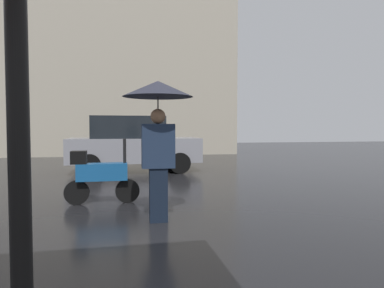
# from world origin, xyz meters

# --- Properties ---
(pedestrian_with_umbrella) EXTENTS (1.07, 1.07, 2.15)m
(pedestrian_with_umbrella) POSITION_xyz_m (1.48, 2.88, 1.70)
(pedestrian_with_umbrella) COLOR black
(pedestrian_with_umbrella) RESTS_ON ground
(parked_scooter) EXTENTS (1.40, 0.32, 1.23)m
(parked_scooter) POSITION_xyz_m (0.53, 4.36, 0.55)
(parked_scooter) COLOR black
(parked_scooter) RESTS_ON ground
(parked_car_left) EXTENTS (4.23, 2.07, 1.82)m
(parked_car_left) POSITION_xyz_m (1.32, 9.27, 0.94)
(parked_car_left) COLOR gray
(parked_car_left) RESTS_ON ground
(building_block) EXTENTS (14.46, 3.08, 15.79)m
(building_block) POSITION_xyz_m (0.00, 17.26, 7.90)
(building_block) COLOR #B2A893
(building_block) RESTS_ON ground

